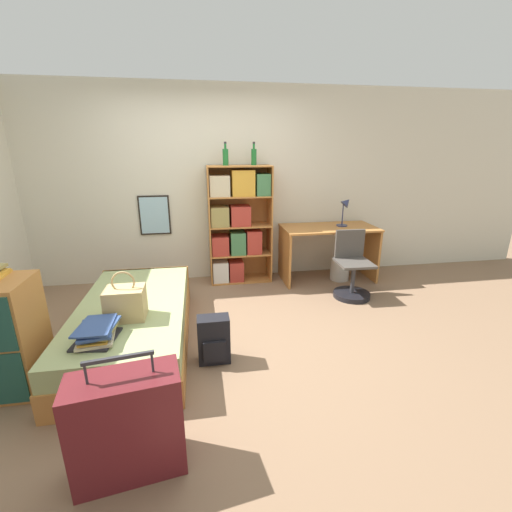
{
  "coord_description": "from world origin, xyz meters",
  "views": [
    {
      "loc": [
        -0.1,
        -3.06,
        1.79
      ],
      "look_at": [
        0.45,
        0.2,
        0.75
      ],
      "focal_mm": 24.0,
      "sensor_mm": 36.0,
      "label": 1
    }
  ],
  "objects_px": {
    "book_stack_on_bed": "(97,333)",
    "desk_chair": "(352,276)",
    "bottle_green": "(226,156)",
    "desk_lamp": "(346,207)",
    "backpack": "(214,340)",
    "bed": "(135,322)",
    "bottle_brown": "(254,156)",
    "handbag": "(126,303)",
    "suitcase": "(128,425)",
    "bookcase": "(236,224)",
    "desk": "(328,243)",
    "waste_bin": "(340,269)"
  },
  "relations": [
    {
      "from": "bottle_brown",
      "to": "handbag",
      "type": "bearing_deg",
      "value": -127.92
    },
    {
      "from": "book_stack_on_bed",
      "to": "bottle_brown",
      "type": "relative_size",
      "value": 1.31
    },
    {
      "from": "bed",
      "to": "bottle_green",
      "type": "distance_m",
      "value": 2.3
    },
    {
      "from": "bottle_brown",
      "to": "desk_chair",
      "type": "xyz_separation_m",
      "value": [
        1.11,
        -0.79,
        -1.43
      ]
    },
    {
      "from": "bottle_green",
      "to": "waste_bin",
      "type": "relative_size",
      "value": 0.97
    },
    {
      "from": "bookcase",
      "to": "bottle_green",
      "type": "height_order",
      "value": "bottle_green"
    },
    {
      "from": "desk_lamp",
      "to": "desk",
      "type": "bearing_deg",
      "value": -174.57
    },
    {
      "from": "bookcase",
      "to": "bottle_brown",
      "type": "bearing_deg",
      "value": 3.26
    },
    {
      "from": "handbag",
      "to": "bookcase",
      "type": "relative_size",
      "value": 0.27
    },
    {
      "from": "desk_chair",
      "to": "backpack",
      "type": "height_order",
      "value": "desk_chair"
    },
    {
      "from": "bookcase",
      "to": "bottle_brown",
      "type": "height_order",
      "value": "bottle_brown"
    },
    {
      "from": "desk_lamp",
      "to": "waste_bin",
      "type": "distance_m",
      "value": 0.89
    },
    {
      "from": "bookcase",
      "to": "desk_lamp",
      "type": "distance_m",
      "value": 1.52
    },
    {
      "from": "bed",
      "to": "backpack",
      "type": "distance_m",
      "value": 0.86
    },
    {
      "from": "book_stack_on_bed",
      "to": "bookcase",
      "type": "xyz_separation_m",
      "value": [
        1.29,
        2.1,
        0.34
      ]
    },
    {
      "from": "bookcase",
      "to": "bottle_green",
      "type": "distance_m",
      "value": 0.89
    },
    {
      "from": "book_stack_on_bed",
      "to": "desk_chair",
      "type": "distance_m",
      "value": 2.97
    },
    {
      "from": "bookcase",
      "to": "desk_chair",
      "type": "bearing_deg",
      "value": -29.68
    },
    {
      "from": "handbag",
      "to": "bottle_green",
      "type": "bearing_deg",
      "value": 59.76
    },
    {
      "from": "bookcase",
      "to": "bottle_brown",
      "type": "distance_m",
      "value": 0.91
    },
    {
      "from": "handbag",
      "to": "bottle_green",
      "type": "relative_size",
      "value": 1.46
    },
    {
      "from": "desk_lamp",
      "to": "desk_chair",
      "type": "distance_m",
      "value": 1.01
    },
    {
      "from": "bottle_brown",
      "to": "waste_bin",
      "type": "bearing_deg",
      "value": -10.74
    },
    {
      "from": "bed",
      "to": "handbag",
      "type": "distance_m",
      "value": 0.47
    },
    {
      "from": "bottle_brown",
      "to": "backpack",
      "type": "bearing_deg",
      "value": -109.12
    },
    {
      "from": "book_stack_on_bed",
      "to": "handbag",
      "type": "bearing_deg",
      "value": 65.53
    },
    {
      "from": "backpack",
      "to": "desk",
      "type": "bearing_deg",
      "value": 46.06
    },
    {
      "from": "handbag",
      "to": "desk_chair",
      "type": "distance_m",
      "value": 2.7
    },
    {
      "from": "desk_lamp",
      "to": "backpack",
      "type": "relative_size",
      "value": 0.98
    },
    {
      "from": "handbag",
      "to": "desk_lamp",
      "type": "height_order",
      "value": "desk_lamp"
    },
    {
      "from": "desk_lamp",
      "to": "backpack",
      "type": "xyz_separation_m",
      "value": [
        -1.92,
        -1.77,
        -0.82
      ]
    },
    {
      "from": "desk_chair",
      "to": "desk_lamp",
      "type": "bearing_deg",
      "value": 77.89
    },
    {
      "from": "suitcase",
      "to": "desk_lamp",
      "type": "xyz_separation_m",
      "value": [
        2.44,
        2.77,
        0.71
      ]
    },
    {
      "from": "waste_bin",
      "to": "backpack",
      "type": "bearing_deg",
      "value": -137.86
    },
    {
      "from": "desk_chair",
      "to": "handbag",
      "type": "bearing_deg",
      "value": -158.44
    },
    {
      "from": "desk",
      "to": "desk_lamp",
      "type": "bearing_deg",
      "value": 5.43
    },
    {
      "from": "bottle_green",
      "to": "desk_chair",
      "type": "bearing_deg",
      "value": -26.85
    },
    {
      "from": "suitcase",
      "to": "bottle_green",
      "type": "height_order",
      "value": "bottle_green"
    },
    {
      "from": "bottle_green",
      "to": "bottle_brown",
      "type": "distance_m",
      "value": 0.37
    },
    {
      "from": "book_stack_on_bed",
      "to": "suitcase",
      "type": "height_order",
      "value": "suitcase"
    },
    {
      "from": "bed",
      "to": "desk_lamp",
      "type": "distance_m",
      "value": 3.08
    },
    {
      "from": "bottle_green",
      "to": "handbag",
      "type": "bearing_deg",
      "value": -120.24
    },
    {
      "from": "suitcase",
      "to": "bookcase",
      "type": "distance_m",
      "value": 3.09
    },
    {
      "from": "bookcase",
      "to": "waste_bin",
      "type": "bearing_deg",
      "value": -8.41
    },
    {
      "from": "bookcase",
      "to": "desk_chair",
      "type": "xyz_separation_m",
      "value": [
        1.36,
        -0.77,
        -0.55
      ]
    },
    {
      "from": "bed",
      "to": "backpack",
      "type": "relative_size",
      "value": 4.72
    },
    {
      "from": "book_stack_on_bed",
      "to": "backpack",
      "type": "xyz_separation_m",
      "value": [
        0.87,
        0.2,
        -0.27
      ]
    },
    {
      "from": "suitcase",
      "to": "bookcase",
      "type": "xyz_separation_m",
      "value": [
        0.94,
        2.9,
        0.5
      ]
    },
    {
      "from": "bed",
      "to": "desk_chair",
      "type": "height_order",
      "value": "desk_chair"
    },
    {
      "from": "suitcase",
      "to": "bottle_green",
      "type": "relative_size",
      "value": 2.64
    }
  ]
}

